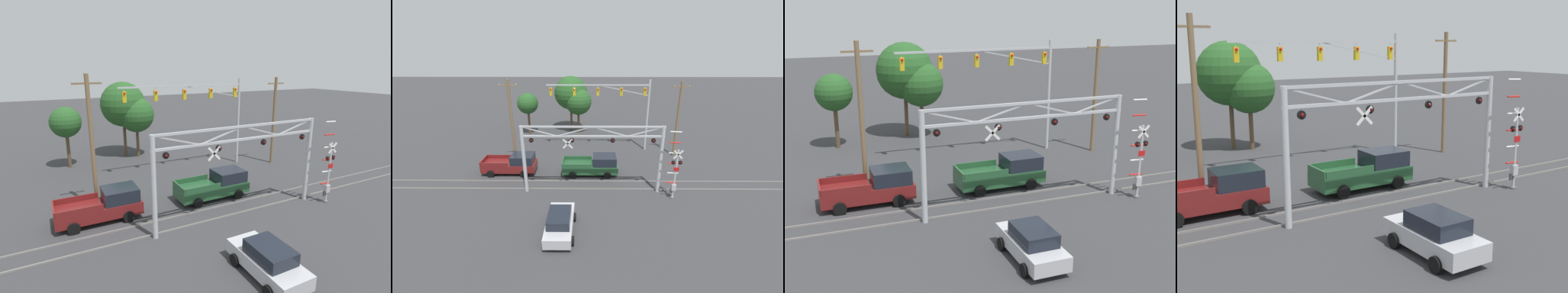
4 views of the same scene
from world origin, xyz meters
The scene contains 13 objects.
rail_track_near centered at (0.00, 15.21, 0.05)m, with size 80.00×0.08×0.10m, color gray.
rail_track_far centered at (0.00, 16.65, 0.05)m, with size 80.00×0.08×0.10m, color gray.
crossing_gantry centered at (-0.01, 14.93, 3.93)m, with size 11.91×0.31×6.07m.
crossing_signal_mast centered at (6.77, 13.85, 2.24)m, with size 1.26×0.35×6.00m.
traffic_signal_span centered at (3.35, 24.82, 6.05)m, with size 11.90×0.39×8.47m.
pickup_truck_lead centered at (0.19, 18.24, 0.97)m, with size 5.44×2.31×1.99m.
pickup_truck_following centered at (-7.94, 18.49, 0.97)m, with size 5.26×2.31×1.99m.
sedan_waiting centered at (-2.25, 9.47, 0.82)m, with size 2.06×4.19×1.63m.
utility_pole_left centered at (-8.12, 20.20, 4.71)m, with size 1.80×0.28×9.12m.
utility_pole_right centered at (9.62, 23.04, 4.43)m, with size 1.80×0.28×8.56m.
background_tree_beyond_span centered at (-1.84, 31.45, 4.58)m, with size 3.75×3.75×6.47m.
background_tree_far_left_verge centered at (-2.95, 32.48, 5.62)m, with size 4.75×4.75×8.01m.
background_tree_far_right_verge centered at (-8.90, 30.75, 4.42)m, with size 2.90×2.90×5.91m.
Camera 2 is at (-0.21, -5.27, 12.28)m, focal length 24.00 mm.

